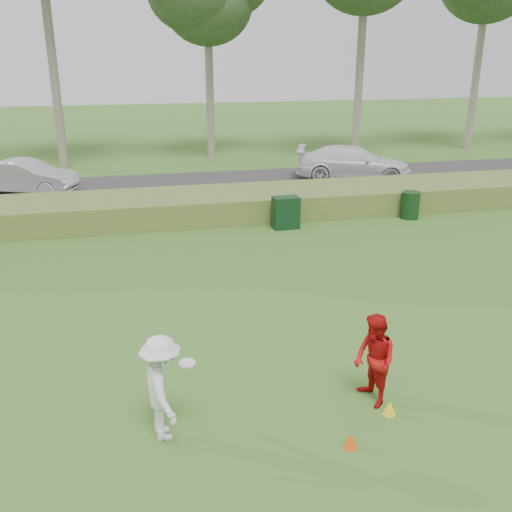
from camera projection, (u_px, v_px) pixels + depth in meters
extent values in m
plane|color=#346421|center=(306.00, 401.00, 10.03)|extent=(120.00, 120.00, 0.00)
cube|color=#516A2A|center=(208.00, 205.00, 20.88)|extent=(80.00, 3.00, 0.90)
cube|color=#2D2D2D|center=(192.00, 187.00, 25.61)|extent=(80.00, 6.00, 0.06)
cylinder|color=gray|center=(46.00, 7.00, 27.24)|extent=(0.44, 0.44, 15.50)
cylinder|color=gray|center=(209.00, 51.00, 30.95)|extent=(0.44, 0.44, 11.50)
cylinder|color=gray|center=(362.00, 26.00, 30.35)|extent=(0.44, 0.44, 14.00)
cylinder|color=gray|center=(481.00, 33.00, 33.29)|extent=(0.44, 0.44, 13.50)
imported|color=white|center=(162.00, 388.00, 8.84)|extent=(0.81, 1.22, 1.75)
cylinder|color=white|center=(187.00, 363.00, 8.79)|extent=(0.27, 0.27, 0.03)
imported|color=#B50F10|center=(374.00, 360.00, 9.72)|extent=(0.73, 0.88, 1.65)
cone|color=#E64D0C|center=(351.00, 441.00, 8.82)|extent=(0.23, 0.23, 0.25)
cone|color=yellow|center=(390.00, 408.00, 9.62)|extent=(0.23, 0.23, 0.25)
cube|color=black|center=(286.00, 213.00, 19.57)|extent=(0.91, 0.60, 1.10)
cylinder|color=black|center=(410.00, 205.00, 20.75)|extent=(0.75, 0.75, 0.98)
imported|color=silver|center=(26.00, 177.00, 24.10)|extent=(4.51, 2.92, 1.41)
imported|color=white|center=(353.00, 163.00, 26.68)|extent=(5.71, 3.83, 1.54)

